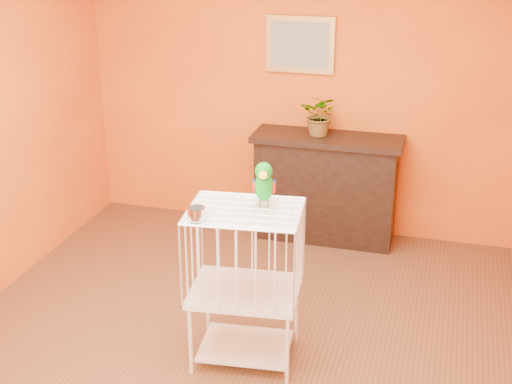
% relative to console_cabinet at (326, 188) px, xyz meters
% --- Properties ---
extents(ground, '(4.50, 4.50, 0.00)m').
position_rel_console_cabinet_xyz_m(ground, '(-0.31, -2.02, -0.50)').
color(ground, brown).
rests_on(ground, ground).
extents(room_shell, '(4.50, 4.50, 4.50)m').
position_rel_console_cabinet_xyz_m(room_shell, '(-0.31, -2.02, 1.09)').
color(room_shell, orange).
rests_on(room_shell, ground).
extents(console_cabinet, '(1.33, 0.48, 0.99)m').
position_rel_console_cabinet_xyz_m(console_cabinet, '(0.00, 0.00, 0.00)').
color(console_cabinet, black).
rests_on(console_cabinet, ground).
extents(potted_plant, '(0.37, 0.40, 0.29)m').
position_rel_console_cabinet_xyz_m(potted_plant, '(-0.07, -0.03, 0.64)').
color(potted_plant, '#26722D').
rests_on(potted_plant, console_cabinet).
extents(framed_picture, '(0.62, 0.04, 0.50)m').
position_rel_console_cabinet_xyz_m(framed_picture, '(-0.31, 0.20, 1.25)').
color(framed_picture, '#B48940').
rests_on(framed_picture, room_shell).
extents(birdcage, '(0.76, 0.62, 1.10)m').
position_rel_console_cabinet_xyz_m(birdcage, '(-0.16, -2.04, 0.07)').
color(birdcage, white).
rests_on(birdcage, ground).
extents(feed_cup, '(0.11, 0.11, 0.08)m').
position_rel_console_cabinet_xyz_m(feed_cup, '(-0.40, -2.26, 0.64)').
color(feed_cup, silver).
rests_on(feed_cup, birdcage).
extents(parrot, '(0.16, 0.28, 0.31)m').
position_rel_console_cabinet_xyz_m(parrot, '(-0.06, -1.95, 0.76)').
color(parrot, '#59544C').
rests_on(parrot, birdcage).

